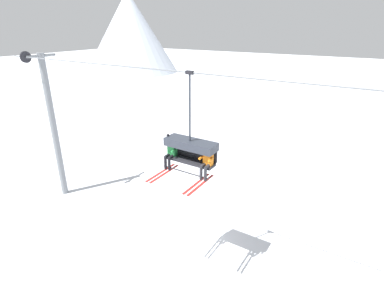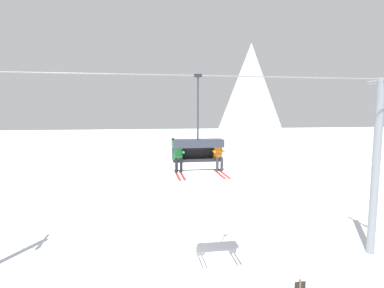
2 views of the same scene
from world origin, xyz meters
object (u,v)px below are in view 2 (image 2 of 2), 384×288
at_px(skier_green, 178,155).
at_px(skier_orange, 218,155).
at_px(lift_tower_far, 376,163).
at_px(chairlift_chair, 197,146).

distance_m(skier_green, skier_orange, 1.57).
bearing_deg(skier_green, skier_orange, -0.25).
height_order(lift_tower_far, skier_green, lift_tower_far).
relative_size(lift_tower_far, skier_orange, 4.93).
height_order(lift_tower_far, skier_orange, lift_tower_far).
bearing_deg(lift_tower_far, chairlift_chair, -175.25).
distance_m(lift_tower_far, skier_green, 9.40).
distance_m(lift_tower_far, chairlift_chair, 8.63).
relative_size(chairlift_chair, skier_green, 2.14).
bearing_deg(chairlift_chair, skier_green, -164.85).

